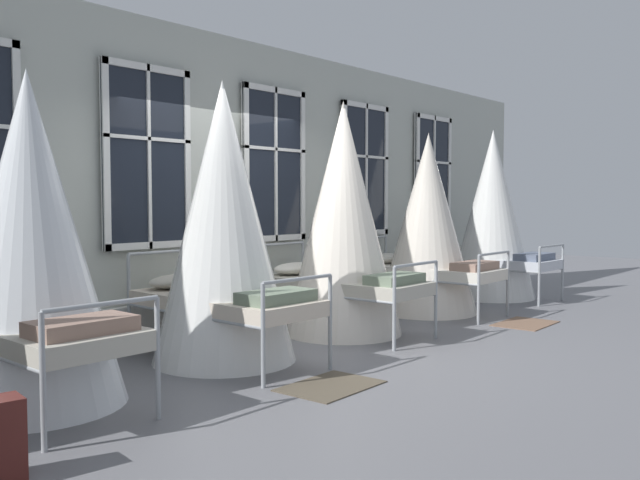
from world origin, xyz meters
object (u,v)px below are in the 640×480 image
Objects in this scene: cot_second at (30,244)px; cot_sixth at (492,217)px; cot_fourth at (343,222)px; cot_third at (223,226)px; cot_fifth at (428,226)px.

cot_second is 7.29m from cot_sixth.
cot_sixth is (3.72, 0.07, -0.01)m from cot_fourth.
cot_fourth is 3.72m from cot_sixth.
cot_fourth reaches higher than cot_third.
cot_sixth is at bearing -90.33° from cot_fifth.
cot_sixth is (7.29, 0.06, 0.07)m from cot_second.
cot_third reaches higher than cot_fifth.
cot_fourth is at bearing 90.84° from cot_fifth.
cot_fourth is at bearing -89.82° from cot_second.
cot_fourth is 1.86m from cot_fifth.
cot_third reaches higher than cot_sixth.
cot_fourth is at bearing -89.14° from cot_third.
cot_fourth reaches higher than cot_second.
cot_fourth is (1.75, -0.01, 0.00)m from cot_third.
cot_fifth is (1.85, 0.05, -0.10)m from cot_fourth.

